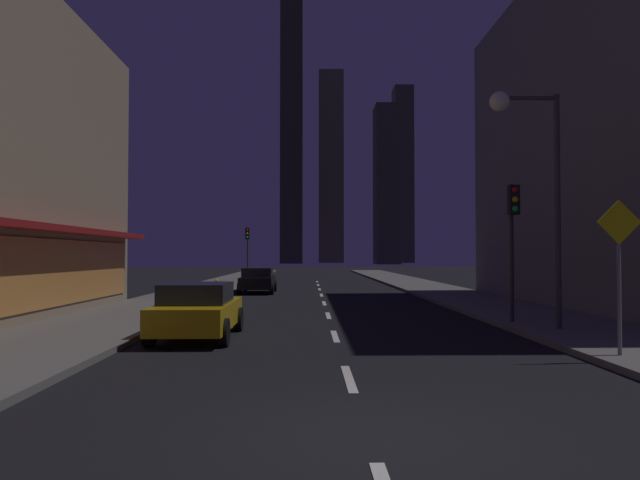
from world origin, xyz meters
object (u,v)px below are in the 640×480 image
Objects in this scene: traffic_light_near_right at (513,222)px; street_lamp_right at (528,151)px; fire_hydrant_far_left at (217,285)px; traffic_light_far_left at (247,242)px; pedestrian_crossing_sign at (619,263)px; car_parked_far at (258,280)px; car_parked_near at (198,310)px.

traffic_light_near_right is 0.64× the size of street_lamp_right.
fire_hydrant_far_left is 0.16× the size of traffic_light_far_left.
pedestrian_crossing_sign is at bearing -89.00° from traffic_light_near_right.
fire_hydrant_far_left is 0.10× the size of street_lamp_right.
pedestrian_crossing_sign is at bearing -61.46° from fire_hydrant_far_left.
fire_hydrant_far_left is at bearing -177.00° from car_parked_far.
traffic_light_near_right is at bearing 91.00° from pedestrian_crossing_sign.
traffic_light_far_left is (-11.00, 27.80, 0.00)m from traffic_light_near_right.
car_parked_near is 1.00× the size of car_parked_far.
car_parked_far is 1.34× the size of pedestrian_crossing_sign.
traffic_light_far_left is 31.33m from street_lamp_right.
car_parked_far is at bearing 90.00° from car_parked_near.
pedestrian_crossing_sign reaches higher than car_parked_far.
pedestrian_crossing_sign is at bearing -71.67° from traffic_light_far_left.
car_parked_far is 6.48× the size of fire_hydrant_far_left.
pedestrian_crossing_sign is at bearing -21.02° from car_parked_near.
traffic_light_far_left is at bearing 111.59° from traffic_light_near_right.
traffic_light_far_left reaches higher than pedestrian_crossing_sign.
traffic_light_near_right is 29.90m from traffic_light_far_left.
pedestrian_crossing_sign is (0.22, -4.18, -3.05)m from street_lamp_right.
street_lamp_right is 2.09× the size of pedestrian_crossing_sign.
pedestrian_crossing_sign is at bearing -66.60° from car_parked_far.
pedestrian_crossing_sign is (11.50, -21.14, 1.56)m from fire_hydrant_far_left.
street_lamp_right is at bearing 93.01° from pedestrian_crossing_sign.
traffic_light_near_right is at bearing -53.55° from fire_hydrant_far_left.
traffic_light_far_left is 35.32m from pedestrian_crossing_sign.
car_parked_far is 1.01× the size of traffic_light_near_right.
street_lamp_right reaches higher than traffic_light_near_right.
traffic_light_far_left reaches higher than fire_hydrant_far_left.
traffic_light_near_right is at bearing 85.49° from street_lamp_right.
traffic_light_near_right is (11.40, -15.43, 2.74)m from fire_hydrant_far_left.
fire_hydrant_far_left is 0.21× the size of pedestrian_crossing_sign.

